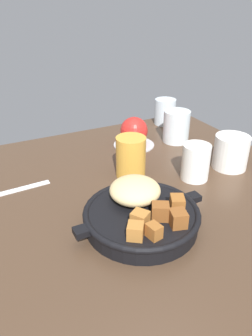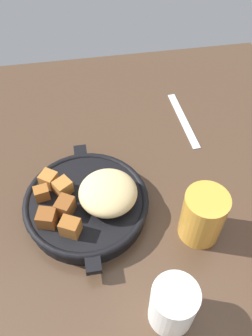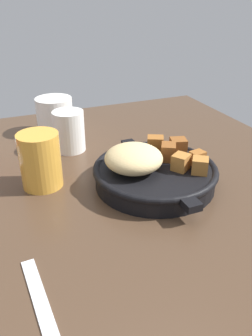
{
  "view_description": "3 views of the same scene",
  "coord_description": "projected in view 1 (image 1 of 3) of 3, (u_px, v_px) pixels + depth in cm",
  "views": [
    {
      "loc": [
        -23.37,
        -49.88,
        38.12
      ],
      "look_at": [
        2.74,
        2.03,
        7.01
      ],
      "focal_mm": 34.91,
      "sensor_mm": 36.0,
      "label": 1
    },
    {
      "loc": [
        34.95,
        -6.69,
        52.05
      ],
      "look_at": [
        -1.11,
        -0.62,
        7.92
      ],
      "focal_mm": 37.16,
      "sensor_mm": 36.0,
      "label": 2
    },
    {
      "loc": [
        -45.44,
        16.72,
        30.86
      ],
      "look_at": [
        -1.68,
        -1.36,
        5.78
      ],
      "focal_mm": 36.99,
      "sensor_mm": 36.0,
      "label": 3
    }
  ],
  "objects": [
    {
      "name": "ground_plane",
      "position": [
        119.0,
        210.0,
        0.67
      ],
      "size": [
        93.08,
        84.27,
        2.4
      ],
      "primitive_type": "cube",
      "color": "#473323"
    },
    {
      "name": "cast_iron_skillet",
      "position": [
        141.0,
        212.0,
        0.6
      ],
      "size": [
        25.7,
        21.43,
        7.62
      ],
      "color": "black",
      "rests_on": "ground_plane"
    },
    {
      "name": "saucer_plate",
      "position": [
        134.0,
        144.0,
        0.93
      ],
      "size": [
        11.52,
        11.52,
        0.6
      ],
      "primitive_type": "cylinder",
      "color": "#B7BABF",
      "rests_on": "ground_plane"
    },
    {
      "name": "red_apple",
      "position": [
        134.0,
        131.0,
        0.91
      ],
      "size": [
        7.68,
        7.68,
        7.68
      ],
      "primitive_type": "sphere",
      "color": "red",
      "rests_on": "saucer_plate"
    },
    {
      "name": "butter_knife",
      "position": [
        10.0,
        191.0,
        0.71
      ],
      "size": [
        17.73,
        2.56,
        0.36
      ],
      "primitive_type": "cube",
      "rotation": [
        0.0,
        0.0,
        0.05
      ],
      "color": "silver",
      "rests_on": "ground_plane"
    },
    {
      "name": "white_creamer_pitcher",
      "position": [
        196.0,
        162.0,
        0.74
      ],
      "size": [
        6.37,
        6.37,
        8.43
      ],
      "primitive_type": "cylinder",
      "color": "white",
      "rests_on": "ground_plane"
    },
    {
      "name": "water_glass_short",
      "position": [
        165.0,
        112.0,
        1.07
      ],
      "size": [
        6.82,
        6.82,
        8.18
      ],
      "primitive_type": "cylinder",
      "color": "silver",
      "rests_on": "ground_plane"
    },
    {
      "name": "juice_glass_amber",
      "position": [
        131.0,
        157.0,
        0.76
      ],
      "size": [
        6.94,
        6.94,
        9.58
      ],
      "primitive_type": "cylinder",
      "color": "gold",
      "rests_on": "ground_plane"
    },
    {
      "name": "water_glass_tall",
      "position": [
        176.0,
        126.0,
        0.93
      ],
      "size": [
        7.53,
        7.53,
        9.08
      ],
      "primitive_type": "cylinder",
      "color": "silver",
      "rests_on": "ground_plane"
    },
    {
      "name": "ceramic_mug_white",
      "position": [
        231.0,
        152.0,
        0.79
      ],
      "size": [
        8.33,
        8.33,
        8.22
      ],
      "primitive_type": "cylinder",
      "color": "silver",
      "rests_on": "ground_plane"
    }
  ]
}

